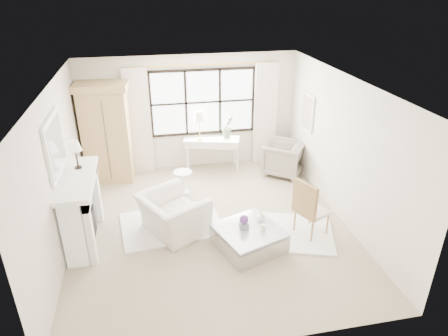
{
  "coord_description": "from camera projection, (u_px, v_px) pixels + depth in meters",
  "views": [
    {
      "loc": [
        -1.0,
        -6.22,
        4.24
      ],
      "look_at": [
        0.29,
        0.2,
        1.09
      ],
      "focal_mm": 32.0,
      "sensor_mm": 36.0,
      "label": 1
    }
  ],
  "objects": [
    {
      "name": "window_frame",
      "position": [
        203.0,
        102.0,
        9.27
      ],
      "size": [
        2.5,
        0.04,
        1.5
      ],
      "primitive_type": null,
      "color": "black",
      "rests_on": "wall_back"
    },
    {
      "name": "armoire",
      "position": [
        107.0,
        132.0,
        8.78
      ],
      "size": [
        1.19,
        0.82,
        2.24
      ],
      "rotation": [
        0.0,
        0.0,
        -0.11
      ],
      "color": "tan",
      "rests_on": "floor"
    },
    {
      "name": "curtain_rod",
      "position": [
        202.0,
        65.0,
        8.85
      ],
      "size": [
        3.3,
        0.04,
        0.04
      ],
      "primitive_type": "cylinder",
      "rotation": [
        0.0,
        1.57,
        0.0
      ],
      "color": "#BA8B40",
      "rests_on": "wall_back"
    },
    {
      "name": "window_pane",
      "position": [
        203.0,
        102.0,
        9.28
      ],
      "size": [
        2.4,
        0.02,
        1.5
      ],
      "primitive_type": "cube",
      "color": "white",
      "rests_on": "wall_back"
    },
    {
      "name": "coffee_vase",
      "position": [
        261.0,
        216.0,
        6.96
      ],
      "size": [
        0.21,
        0.21,
        0.17
      ],
      "primitive_type": "imported",
      "rotation": [
        0.0,
        0.0,
        0.37
      ],
      "color": "white",
      "rests_on": "coffee_table"
    },
    {
      "name": "rug_left",
      "position": [
        172.0,
        224.0,
        7.54
      ],
      "size": [
        1.97,
        1.49,
        0.03
      ],
      "primitive_type": "cube",
      "rotation": [
        0.0,
        0.0,
        0.11
      ],
      "color": "white",
      "rests_on": "floor"
    },
    {
      "name": "coffee_table",
      "position": [
        248.0,
        239.0,
        6.84
      ],
      "size": [
        1.28,
        1.28,
        0.38
      ],
      "rotation": [
        0.0,
        0.0,
        0.34
      ],
      "color": "silver",
      "rests_on": "floor"
    },
    {
      "name": "curtain_left",
      "position": [
        139.0,
        122.0,
        9.1
      ],
      "size": [
        0.55,
        0.1,
        2.47
      ],
      "primitive_type": "cube",
      "color": "silver",
      "rests_on": "ground"
    },
    {
      "name": "rug_right",
      "position": [
        287.0,
        232.0,
        7.31
      ],
      "size": [
        1.95,
        1.69,
        0.03
      ],
      "primitive_type": "cube",
      "rotation": [
        0.0,
        0.0,
        -0.31
      ],
      "color": "white",
      "rests_on": "floor"
    },
    {
      "name": "fireplace",
      "position": [
        80.0,
        209.0,
        6.83
      ],
      "size": [
        0.58,
        1.66,
        1.26
      ],
      "color": "white",
      "rests_on": "ground"
    },
    {
      "name": "wall_left",
      "position": [
        58.0,
        173.0,
        6.48
      ],
      "size": [
        0.0,
        5.5,
        5.5
      ],
      "primitive_type": "plane",
      "rotation": [
        1.57,
        0.0,
        1.57
      ],
      "color": "beige",
      "rests_on": "ground"
    },
    {
      "name": "mirror_glass",
      "position": [
        57.0,
        145.0,
        6.28
      ],
      "size": [
        0.02,
        1.0,
        0.8
      ],
      "primitive_type": "cube",
      "color": "silver",
      "rests_on": "wall_left"
    },
    {
      "name": "floor",
      "position": [
        211.0,
        226.0,
        7.51
      ],
      "size": [
        5.5,
        5.5,
        0.0
      ],
      "primitive_type": "plane",
      "color": "tan",
      "rests_on": "ground"
    },
    {
      "name": "ceiling",
      "position": [
        209.0,
        84.0,
        6.34
      ],
      "size": [
        5.5,
        5.5,
        0.0
      ],
      "primitive_type": "plane",
      "rotation": [
        3.14,
        0.0,
        0.0
      ],
      "color": "white",
      "rests_on": "ground"
    },
    {
      "name": "planter_flowers",
      "position": [
        244.0,
        219.0,
        6.7
      ],
      "size": [
        0.15,
        0.15,
        0.15
      ],
      "primitive_type": "sphere",
      "color": "#5E2F77",
      "rests_on": "planter_box"
    },
    {
      "name": "side_table",
      "position": [
        183.0,
        179.0,
        8.52
      ],
      "size": [
        0.4,
        0.4,
        0.51
      ],
      "color": "silver",
      "rests_on": "floor"
    },
    {
      "name": "art_canvas",
      "position": [
        307.0,
        112.0,
        8.78
      ],
      "size": [
        0.01,
        0.52,
        0.72
      ],
      "primitive_type": "cube",
      "color": "#B7A48D",
      "rests_on": "wall_right"
    },
    {
      "name": "mantel_lamp",
      "position": [
        75.0,
        147.0,
        6.7
      ],
      "size": [
        0.22,
        0.22,
        0.51
      ],
      "color": "black",
      "rests_on": "fireplace"
    },
    {
      "name": "wall_right",
      "position": [
        343.0,
        150.0,
        7.37
      ],
      "size": [
        0.0,
        5.5,
        5.5
      ],
      "primitive_type": "plane",
      "rotation": [
        1.57,
        0.0,
        -1.57
      ],
      "color": "silver",
      "rests_on": "ground"
    },
    {
      "name": "console_lamp",
      "position": [
        199.0,
        117.0,
        9.08
      ],
      "size": [
        0.28,
        0.28,
        0.69
      ],
      "color": "#A57C39",
      "rests_on": "console_table"
    },
    {
      "name": "orchid_plant",
      "position": [
        228.0,
        127.0,
        9.32
      ],
      "size": [
        0.35,
        0.31,
        0.53
      ],
      "primitive_type": "imported",
      "rotation": [
        0.0,
        0.0,
        0.3
      ],
      "color": "#556B47",
      "rests_on": "console_table"
    },
    {
      "name": "planter_box",
      "position": [
        244.0,
        226.0,
        6.75
      ],
      "size": [
        0.14,
        0.14,
        0.11
      ],
      "primitive_type": "cube",
      "rotation": [
        0.0,
        0.0,
        0.01
      ],
      "color": "slate",
      "rests_on": "coffee_table"
    },
    {
      "name": "club_armchair",
      "position": [
        173.0,
        215.0,
        7.19
      ],
      "size": [
        1.4,
        1.46,
        0.73
      ],
      "primitive_type": "imported",
      "rotation": [
        0.0,
        0.0,
        2.06
      ],
      "color": "white",
      "rests_on": "floor"
    },
    {
      "name": "wingback_chair",
      "position": [
        284.0,
        158.0,
        9.36
      ],
      "size": [
        1.2,
        1.19,
        0.79
      ],
      "primitive_type": "imported",
      "rotation": [
        0.0,
        0.0,
        -2.21
      ],
      "color": "gray",
      "rests_on": "floor"
    },
    {
      "name": "curtain_right",
      "position": [
        265.0,
        114.0,
        9.64
      ],
      "size": [
        0.55,
        0.1,
        2.47
      ],
      "primitive_type": "cube",
      "color": "white",
      "rests_on": "ground"
    },
    {
      "name": "art_frame",
      "position": [
        307.0,
        112.0,
        8.78
      ],
      "size": [
        0.04,
        0.62,
        0.82
      ],
      "primitive_type": "cube",
      "color": "white",
      "rests_on": "wall_right"
    },
    {
      "name": "pillar_candle",
      "position": [
        263.0,
        228.0,
        6.68
      ],
      "size": [
        0.09,
        0.09,
        0.12
      ],
      "primitive_type": "cylinder",
      "color": "#ECE6CE",
      "rests_on": "coffee_table"
    },
    {
      "name": "console_table",
      "position": [
        212.0,
        154.0,
        9.56
      ],
      "size": [
        1.37,
        0.78,
        0.8
      ],
      "rotation": [
        0.0,
        0.0,
        -0.27
      ],
      "color": "white",
      "rests_on": "floor"
    },
    {
      "name": "french_chair",
      "position": [
        310.0,
        219.0,
        7.16
      ],
      "size": [
        0.64,
        0.64,
        1.08
      ],
      "rotation": [
        0.0,
        0.0,
        2.0
      ],
      "color": "#A77D46",
      "rests_on": "floor"
    },
    {
      "name": "mirror_frame",
      "position": [
        55.0,
        145.0,
        6.27
      ],
      "size": [
        0.05,
        1.15,
        0.95
      ],
      "primitive_type": "cube",
      "color": "white",
      "rests_on": "wall_left"
    },
    {
      "name": "wall_front",
      "position": [
        250.0,
        260.0,
        4.5
      ],
      "size": [
        5.0,
        0.0,
        5.0
      ],
      "primitive_type": "plane",
      "rotation": [
        -1.57,
        0.0,
        0.0
      ],
      "color": "beige",
      "rests_on": "ground"
    },
    {
      "name": "wall_back",
      "position": [
        190.0,
        113.0,
        9.36
      ],
      "size": [
        5.0,
        0.0,
        5.0
      ],
      "primitive_type": "plane",
      "rotation": [
        1.57,
        0.0,
        0.0
      ],
      "color": "white",
      "rests_on": "ground"
    }
  ]
}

